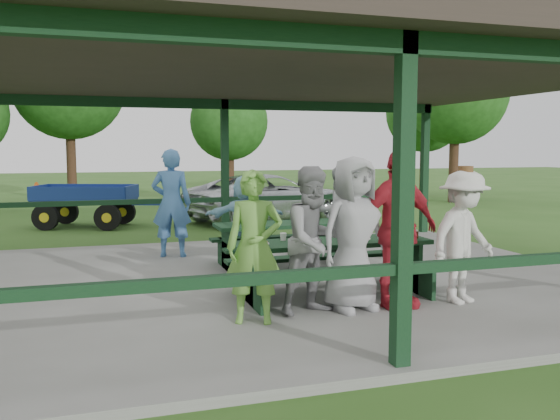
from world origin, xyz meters
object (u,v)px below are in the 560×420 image
object	(u,v)px
picnic_table_near	(332,260)
farm_trailer	(86,205)
contestant_grey_left	(315,240)
spectator_blue	(171,203)
contestant_white_fedora	(463,237)
contestant_red	(397,228)
pickup_truck	(269,197)
spectator_grey	(337,211)
contestant_green	(254,247)
picnic_table_far	(288,239)
spectator_lblue	(245,217)
contestant_grey_mid	(353,234)

from	to	relation	value
picnic_table_near	farm_trailer	bearing A→B (deg)	109.83
contestant_grey_left	picnic_table_near	bearing A→B (deg)	38.55
picnic_table_near	spectator_blue	distance (m)	3.97
contestant_grey_left	contestant_white_fedora	xyz separation A→B (m)	(1.99, -0.11, -0.03)
spectator_blue	farm_trailer	size ratio (longest dim) A/B	0.58
contestant_white_fedora	contestant_red	bearing A→B (deg)	156.99
picnic_table_near	contestant_white_fedora	world-z (taller)	contestant_white_fedora
pickup_truck	farm_trailer	world-z (taller)	pickup_truck
spectator_grey	pickup_truck	distance (m)	6.18
contestant_green	contestant_grey_left	distance (m)	0.80
picnic_table_near	pickup_truck	bearing A→B (deg)	79.04
picnic_table_far	pickup_truck	distance (m)	7.15
contestant_grey_left	spectator_grey	distance (m)	3.96
spectator_blue	contestant_red	bearing A→B (deg)	132.30
contestant_red	spectator_lblue	world-z (taller)	contestant_red
contestant_green	pickup_truck	distance (m)	10.31
picnic_table_far	contestant_white_fedora	distance (m)	3.23
contestant_green	contestant_grey_mid	xyz separation A→B (m)	(1.29, 0.15, 0.07)
spectator_lblue	farm_trailer	size ratio (longest dim) A/B	0.44
contestant_white_fedora	spectator_grey	xyz separation A→B (m)	(-0.21, 3.65, -0.04)
farm_trailer	contestant_green	bearing A→B (deg)	-59.73
contestant_grey_mid	pickup_truck	xyz separation A→B (m)	(1.76, 9.69, -0.37)
contestant_grey_left	contestant_grey_mid	bearing A→B (deg)	-16.31
contestant_red	farm_trailer	size ratio (longest dim) A/B	0.58
contestant_red	pickup_truck	size ratio (longest dim) A/B	0.41
contestant_white_fedora	pickup_truck	world-z (taller)	contestant_white_fedora
contestant_green	contestant_grey_mid	size ratio (longest dim) A/B	0.92
picnic_table_near	picnic_table_far	size ratio (longest dim) A/B	1.11
picnic_table_far	spectator_lblue	distance (m)	1.05
picnic_table_far	pickup_truck	world-z (taller)	pickup_truck
pickup_truck	picnic_table_far	bearing A→B (deg)	146.94
picnic_table_near	spectator_blue	world-z (taller)	spectator_blue
spectator_grey	farm_trailer	bearing A→B (deg)	-55.45
picnic_table_near	contestant_red	distance (m)	1.09
picnic_table_near	spectator_grey	xyz separation A→B (m)	(1.26, 2.78, 0.34)
contestant_grey_left	farm_trailer	world-z (taller)	contestant_grey_left
contestant_green	spectator_blue	xyz separation A→B (m)	(-0.38, 4.45, 0.11)
picnic_table_near	spectator_grey	world-z (taller)	spectator_grey
contestant_white_fedora	spectator_lblue	size ratio (longest dim) A/B	1.16
spectator_blue	farm_trailer	distance (m)	5.78
pickup_truck	spectator_blue	bearing A→B (deg)	128.23
farm_trailer	picnic_table_near	bearing A→B (deg)	-50.97
contestant_green	contestant_red	distance (m)	1.87
contestant_green	spectator_grey	world-z (taller)	contestant_green
contestant_green	pickup_truck	world-z (taller)	contestant_green
farm_trailer	spectator_grey	bearing A→B (deg)	-35.08
contestant_grey_mid	farm_trailer	distance (m)	10.37
picnic_table_far	contestant_white_fedora	xyz separation A→B (m)	(1.43, -2.87, 0.39)
spectator_lblue	contestant_red	bearing A→B (deg)	118.69
contestant_grey_mid	spectator_grey	size ratio (longest dim) A/B	1.15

